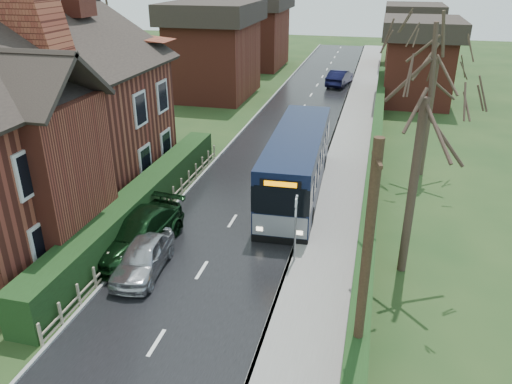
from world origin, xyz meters
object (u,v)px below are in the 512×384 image
(telegraph_pole, at_px, (364,277))
(bus, at_px, (297,165))
(car_green, at_px, (138,234))
(bus_stop_sign, at_px, (296,220))
(brick_house, at_px, (23,119))
(car_silver, at_px, (143,257))

(telegraph_pole, bearing_deg, bus, 95.30)
(car_green, xyz_separation_m, telegraph_pole, (8.70, -5.18, 2.82))
(bus, xyz_separation_m, bus_stop_sign, (1.02, -6.23, 0.31))
(brick_house, height_order, bus_stop_sign, brick_house)
(bus, height_order, telegraph_pole, telegraph_pole)
(car_silver, bearing_deg, brick_house, 148.68)
(bus, bearing_deg, car_silver, -119.81)
(car_green, bearing_deg, bus_stop_sign, 10.56)
(brick_house, xyz_separation_m, bus, (10.94, 4.78, -2.84))
(brick_house, distance_m, car_green, 7.16)
(car_silver, xyz_separation_m, car_green, (-0.88, 1.36, 0.10))
(bus, distance_m, bus_stop_sign, 6.32)
(brick_house, bearing_deg, car_silver, -26.32)
(car_silver, height_order, telegraph_pole, telegraph_pole)
(bus_stop_sign, bearing_deg, bus, 95.75)
(brick_house, distance_m, telegraph_pole, 16.21)
(car_silver, distance_m, car_green, 1.62)
(brick_house, height_order, car_green, brick_house)
(bus, relative_size, car_silver, 2.78)
(brick_house, relative_size, bus_stop_sign, 5.23)
(car_silver, height_order, car_green, car_green)
(telegraph_pole, bearing_deg, car_green, 137.74)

